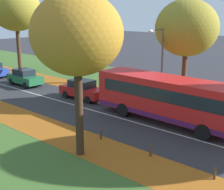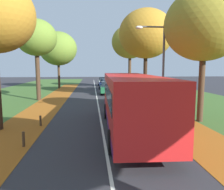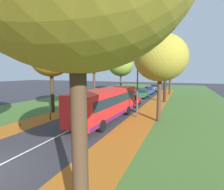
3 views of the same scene
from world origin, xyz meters
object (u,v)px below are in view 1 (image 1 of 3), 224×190
at_px(car_red_lead, 83,89).
at_px(car_green_following, 25,77).
at_px(tree_left_near, 77,35).
at_px(streetlamp_right, 160,60).
at_px(bus, 168,97).
at_px(tree_right_far, 16,9).
at_px(bollard_fourth, 150,150).
at_px(bollard_third, 215,173).
at_px(tree_right_mid, 75,12).
at_px(bollard_fifth, 101,134).
at_px(tree_right_near, 187,28).

distance_m(car_red_lead, car_green_following, 8.05).
bearing_deg(tree_left_near, streetlamp_right, 8.32).
bearing_deg(bus, tree_right_far, 80.18).
relative_size(tree_right_far, bollard_fourth, 15.29).
bearing_deg(car_red_lead, bollard_third, -110.78).
height_order(bollard_third, car_red_lead, car_red_lead).
distance_m(tree_right_mid, bollard_third, 22.00).
height_order(tree_right_mid, car_red_lead, tree_right_mid).
height_order(bollard_third, bus, bus).
distance_m(bollard_fifth, streetlamp_right, 8.05).
distance_m(bus, car_red_lead, 8.45).
bearing_deg(bus, tree_right_near, 17.56).
relative_size(bollard_fourth, car_red_lead, 0.16).
height_order(bus, car_red_lead, bus).
xyz_separation_m(bollard_third, car_red_lead, (5.28, 13.91, 0.51)).
height_order(streetlamp_right, car_green_following, streetlamp_right).
xyz_separation_m(car_red_lead, car_green_following, (-0.34, 8.04, 0.00)).
bearing_deg(bollard_fifth, bollard_fourth, -89.05).
relative_size(tree_left_near, tree_right_mid, 0.81).
height_order(tree_left_near, car_green_following, tree_left_near).
bearing_deg(tree_right_far, tree_right_near, -88.41).
bearing_deg(tree_right_mid, tree_right_far, 89.83).
relative_size(tree_left_near, streetlamp_right, 1.35).
xyz_separation_m(bollard_fourth, car_green_following, (4.92, 18.55, 0.48)).
xyz_separation_m(tree_right_far, streetlamp_right, (-1.96, -21.71, -3.72)).
relative_size(tree_left_near, bollard_third, 13.61).
bearing_deg(streetlamp_right, car_green_following, 98.97).
bearing_deg(tree_right_far, tree_left_near, -116.11).
bearing_deg(bollard_third, tree_left_near, 108.95).
distance_m(tree_left_near, streetlamp_right, 9.74).
height_order(bus, car_green_following, bus).
bearing_deg(tree_right_far, bollard_fourth, -109.40).
bearing_deg(tree_right_near, bollard_fourth, -159.72).
relative_size(car_red_lead, car_green_following, 1.00).
relative_size(bollard_fourth, bollard_fifth, 1.08).
bearing_deg(tree_right_mid, tree_right_near, -86.83).
xyz_separation_m(tree_right_mid, tree_right_far, (0.03, 10.56, 0.30)).
bearing_deg(bollard_fifth, tree_right_near, 1.20).
height_order(tree_right_far, bollard_fifth, tree_right_far).
distance_m(tree_right_near, bollard_third, 13.28).
distance_m(streetlamp_right, car_red_lead, 7.17).
height_order(tree_right_mid, bollard_third, tree_right_mid).
bearing_deg(tree_right_far, bollard_fifth, -112.19).
relative_size(bus, car_red_lead, 2.47).
relative_size(tree_left_near, car_green_following, 1.90).
distance_m(tree_right_near, bus, 6.53).
bearing_deg(bollard_fifth, tree_right_mid, 52.61).
relative_size(tree_right_far, bollard_fifth, 16.47).
relative_size(tree_left_near, car_red_lead, 1.91).
xyz_separation_m(tree_left_near, tree_right_far, (11.31, 23.08, 1.37)).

